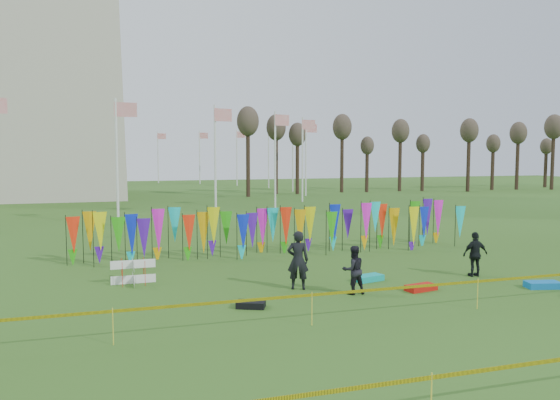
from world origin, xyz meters
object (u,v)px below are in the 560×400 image
object	(u,v)px
person_mid	(353,270)
kite_bag_teal	(543,285)
kite_bag_turquoise	(369,278)
kite_bag_red	(421,288)
person_right	(475,254)
box_kite	(133,272)
person_left	(298,260)
kite_bag_black	(251,304)

from	to	relation	value
person_mid	kite_bag_teal	bearing A→B (deg)	168.34
kite_bag_turquoise	kite_bag_red	size ratio (longest dim) A/B	0.98
person_mid	person_right	xyz separation A→B (m)	(5.41, 0.99, 0.04)
box_kite	kite_bag_turquoise	bearing A→B (deg)	-14.09
kite_bag_red	person_right	bearing A→B (deg)	22.36
person_left	person_right	xyz separation A→B (m)	(6.92, -0.13, -0.16)
person_mid	kite_bag_black	world-z (taller)	person_mid
kite_bag_red	kite_bag_teal	size ratio (longest dim) A/B	0.94
kite_bag_turquoise	kite_bag_black	xyz separation A→B (m)	(-4.88, -2.07, -0.01)
person_left	box_kite	bearing A→B (deg)	-5.39
box_kite	kite_bag_black	distance (m)	5.21
kite_bag_red	person_mid	bearing A→B (deg)	173.53
kite_bag_red	kite_bag_teal	bearing A→B (deg)	-12.69
person_right	kite_bag_black	bearing A→B (deg)	14.19
box_kite	kite_bag_black	xyz separation A→B (m)	(3.20, -4.09, -0.33)
person_right	kite_bag_turquoise	size ratio (longest dim) A/B	1.59
person_left	kite_bag_red	xyz separation A→B (m)	(3.86, -1.39, -0.89)
person_left	kite_bag_turquoise	world-z (taller)	person_left
person_right	kite_bag_turquoise	bearing A→B (deg)	-2.77
box_kite	person_left	world-z (taller)	person_left
person_right	kite_bag_teal	bearing A→B (deg)	120.64
kite_bag_turquoise	kite_bag_teal	size ratio (longest dim) A/B	0.93
person_mid	kite_bag_turquoise	distance (m)	2.11
person_mid	person_right	world-z (taller)	person_right
person_right	person_left	bearing A→B (deg)	3.28
person_right	person_mid	bearing A→B (deg)	14.76
person_mid	kite_bag_turquoise	world-z (taller)	person_mid
person_right	kite_bag_turquoise	world-z (taller)	person_right
kite_bag_teal	kite_bag_turquoise	bearing A→B (deg)	152.44
person_left	kite_bag_teal	size ratio (longest dim) A/B	1.76
person_right	kite_bag_teal	distance (m)	2.55
kite_bag_turquoise	person_left	bearing A→B (deg)	-172.30
box_kite	kite_bag_black	size ratio (longest dim) A/B	1.03
kite_bag_red	kite_bag_teal	world-z (taller)	kite_bag_teal
person_right	kite_bag_teal	xyz separation A→B (m)	(1.08, -2.19, -0.72)
person_left	kite_bag_black	distance (m)	2.80
box_kite	person_right	bearing A→B (deg)	-11.79
kite_bag_red	kite_bag_teal	distance (m)	4.24
kite_bag_red	person_left	bearing A→B (deg)	160.20
person_right	box_kite	bearing A→B (deg)	-7.42
person_left	kite_bag_red	size ratio (longest dim) A/B	1.87
person_mid	person_right	size ratio (longest dim) A/B	0.95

